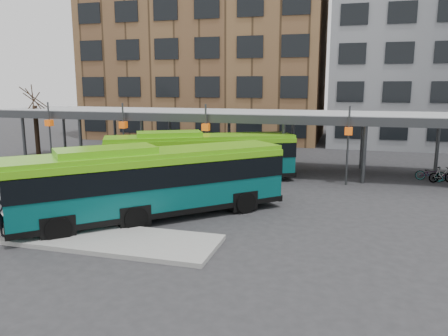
% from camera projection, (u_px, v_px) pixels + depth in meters
% --- Properties ---
extents(ground, '(120.00, 120.00, 0.00)m').
position_uv_depth(ground, '(202.00, 224.00, 19.17)').
color(ground, '#28282B').
rests_on(ground, ground).
extents(boarding_island, '(14.00, 3.00, 0.18)m').
position_uv_depth(boarding_island, '(51.00, 233.00, 17.79)').
color(boarding_island, gray).
rests_on(boarding_island, ground).
extents(canopy, '(40.00, 6.53, 4.80)m').
position_uv_depth(canopy, '(260.00, 115.00, 30.61)').
color(canopy, '#999B9E').
rests_on(canopy, ground).
extents(tree, '(1.64, 1.64, 5.60)m').
position_uv_depth(tree, '(37.00, 130.00, 34.87)').
color(tree, black).
rests_on(tree, ground).
extents(building_brick, '(26.00, 14.00, 22.00)m').
position_uv_depth(building_brick, '(208.00, 41.00, 50.01)').
color(building_brick, brown).
rests_on(building_brick, ground).
extents(bus_front, '(10.78, 10.44, 3.41)m').
position_uv_depth(bus_front, '(152.00, 180.00, 19.72)').
color(bus_front, '#064B4B').
rests_on(bus_front, ground).
extents(bus_rear, '(11.48, 7.67, 3.22)m').
position_uv_depth(bus_rear, '(200.00, 156.00, 27.23)').
color(bus_rear, '#064B4B').
rests_on(bus_rear, ground).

